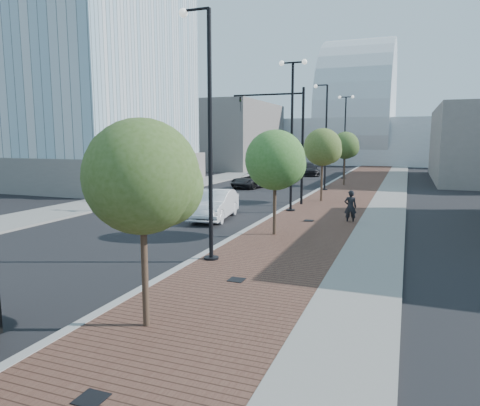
% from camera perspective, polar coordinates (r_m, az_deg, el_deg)
% --- Properties ---
extents(sidewalk, '(7.00, 140.00, 0.12)m').
position_cam_1_polar(sidewalk, '(45.14, 15.80, 2.24)').
color(sidewalk, '#4C2D23').
rests_on(sidewalk, ground).
extents(concrete_strip, '(2.40, 140.00, 0.13)m').
position_cam_1_polar(concrete_strip, '(44.99, 19.23, 2.07)').
color(concrete_strip, slate).
rests_on(concrete_strip, ground).
extents(curb, '(0.30, 140.00, 0.14)m').
position_cam_1_polar(curb, '(45.57, 11.41, 2.46)').
color(curb, gray).
rests_on(curb, ground).
extents(west_sidewalk, '(4.00, 140.00, 0.12)m').
position_cam_1_polar(west_sidewalk, '(49.37, -3.66, 3.04)').
color(west_sidewalk, slate).
rests_on(west_sidewalk, ground).
extents(white_sedan, '(2.45, 5.27, 1.67)m').
position_cam_1_polar(white_sedan, '(25.50, -3.33, -0.21)').
color(white_sedan, silver).
rests_on(white_sedan, ground).
extents(dark_car_mid, '(3.43, 5.36, 1.38)m').
position_cam_1_polar(dark_car_mid, '(41.69, 1.58, 2.94)').
color(dark_car_mid, black).
rests_on(dark_car_mid, ground).
extents(dark_car_far, '(4.15, 5.70, 1.53)m').
position_cam_1_polar(dark_car_far, '(56.18, 8.75, 4.33)').
color(dark_car_far, black).
rests_on(dark_car_far, ground).
extents(pedestrian, '(0.76, 0.59, 1.84)m').
position_cam_1_polar(pedestrian, '(24.82, 14.05, -0.49)').
color(pedestrian, black).
rests_on(pedestrian, ground).
extents(streetlight_1, '(1.44, 0.56, 9.21)m').
position_cam_1_polar(streetlight_1, '(16.27, -4.23, 7.32)').
color(streetlight_1, black).
rests_on(streetlight_1, ground).
extents(streetlight_2, '(1.72, 0.56, 9.28)m').
position_cam_1_polar(streetlight_2, '(27.58, 6.69, 8.70)').
color(streetlight_2, black).
rests_on(streetlight_2, ground).
extents(streetlight_3, '(1.44, 0.56, 9.21)m').
position_cam_1_polar(streetlight_3, '(39.35, 10.84, 7.80)').
color(streetlight_3, black).
rests_on(streetlight_3, ground).
extents(streetlight_4, '(1.72, 0.56, 9.28)m').
position_cam_1_polar(streetlight_4, '(51.19, 13.36, 8.35)').
color(streetlight_4, black).
rests_on(streetlight_4, ground).
extents(traffic_mast, '(5.09, 0.20, 8.00)m').
position_cam_1_polar(traffic_mast, '(30.71, 6.44, 8.97)').
color(traffic_mast, black).
rests_on(traffic_mast, ground).
extents(tree_0, '(2.71, 2.71, 5.11)m').
position_cam_1_polar(tree_0, '(10.50, -12.27, 3.29)').
color(tree_0, '#382619').
rests_on(tree_0, ground).
extents(tree_1, '(2.80, 2.80, 5.03)m').
position_cam_1_polar(tree_1, '(20.60, 4.69, 5.51)').
color(tree_1, '#382619').
rests_on(tree_1, ground).
extents(tree_2, '(2.69, 2.69, 5.35)m').
position_cam_1_polar(tree_2, '(32.28, 10.69, 7.08)').
color(tree_2, '#382619').
rests_on(tree_2, ground).
extents(tree_3, '(2.64, 2.63, 5.26)m').
position_cam_1_polar(tree_3, '(44.14, 13.47, 7.23)').
color(tree_3, '#382619').
rests_on(tree_3, ground).
extents(tower_podium, '(19.00, 19.00, 3.00)m').
position_cam_1_polar(tower_podium, '(48.41, -19.69, 4.17)').
color(tower_podium, slate).
rests_on(tower_podium, ground).
extents(convention_center, '(50.00, 30.00, 50.00)m').
position_cam_1_polar(convention_center, '(90.24, 15.03, 8.96)').
color(convention_center, '#AFB6BA').
rests_on(convention_center, ground).
extents(commercial_block_nw, '(14.00, 20.00, 10.00)m').
position_cam_1_polar(commercial_block_nw, '(70.29, -2.13, 8.66)').
color(commercial_block_nw, slate).
rests_on(commercial_block_nw, ground).
extents(utility_cover_0, '(0.50, 0.50, 0.02)m').
position_cam_1_polar(utility_cover_0, '(8.82, -18.62, -22.80)').
color(utility_cover_0, black).
rests_on(utility_cover_0, sidewalk).
extents(utility_cover_1, '(0.50, 0.50, 0.02)m').
position_cam_1_polar(utility_cover_1, '(14.40, -0.45, -9.87)').
color(utility_cover_1, black).
rests_on(utility_cover_1, sidewalk).
extents(utility_cover_2, '(0.50, 0.50, 0.02)m').
position_cam_1_polar(utility_cover_2, '(24.67, 8.86, -2.25)').
color(utility_cover_2, black).
rests_on(utility_cover_2, sidewalk).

